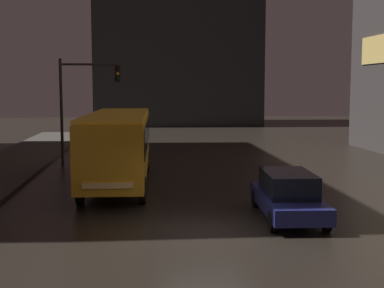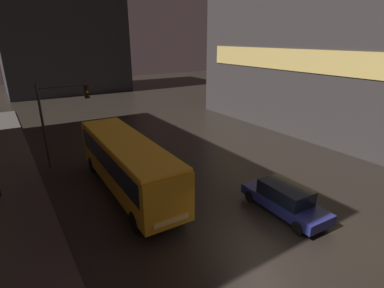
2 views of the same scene
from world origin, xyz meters
TOP-DOWN VIEW (x-y plane):
  - ground_plane at (0.00, 0.00)m, footprint 120.00×120.00m
  - sidewalk_left at (-9.00, 10.00)m, footprint 4.00×48.00m
  - building_right_block at (18.28, 9.13)m, footprint 10.07×27.50m
  - building_far_backdrop at (1.93, 46.64)m, footprint 18.07×12.00m
  - bus_near at (-2.88, 7.99)m, footprint 2.75×10.60m
  - car_taxi at (2.88, 1.52)m, footprint 1.99×4.77m
  - traffic_light_main at (-5.05, 14.09)m, footprint 3.27×0.35m

SIDE VIEW (x-z plane):
  - ground_plane at x=0.00m, z-range 0.00..0.00m
  - sidewalk_left at x=-9.00m, z-range 0.00..0.15m
  - car_taxi at x=2.88m, z-range 0.01..1.54m
  - bus_near at x=-2.88m, z-range 0.37..3.50m
  - traffic_light_main at x=-5.05m, z-range 1.04..6.80m
  - building_far_backdrop at x=1.93m, z-range 0.00..20.45m
  - building_right_block at x=18.28m, z-range 0.00..21.01m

